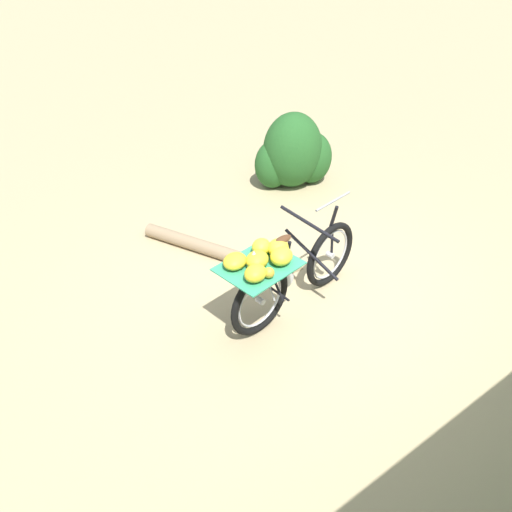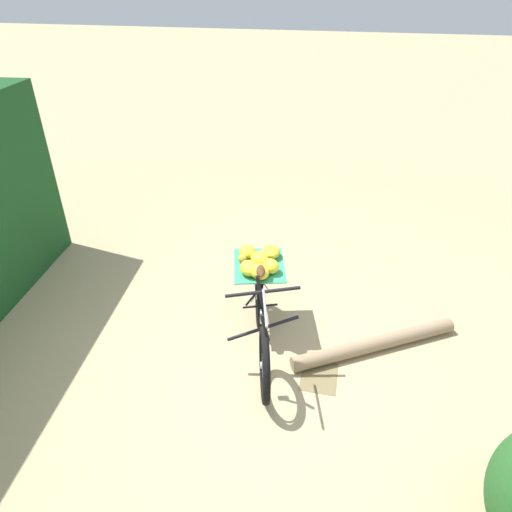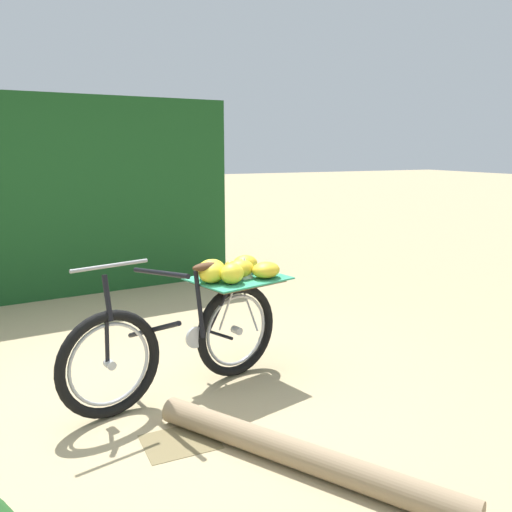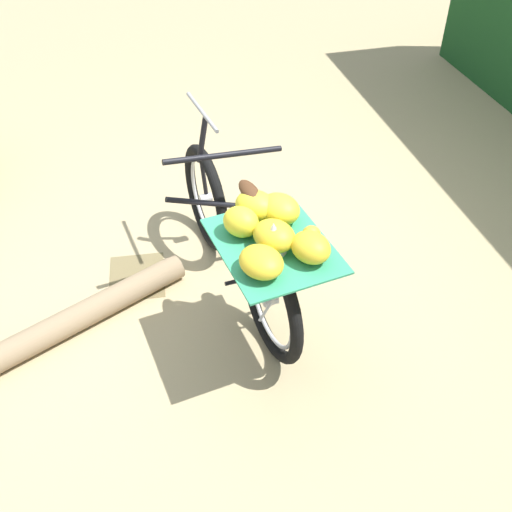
% 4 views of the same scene
% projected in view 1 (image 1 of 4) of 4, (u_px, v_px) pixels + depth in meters
% --- Properties ---
extents(ground_plane, '(60.00, 60.00, 0.00)m').
position_uv_depth(ground_plane, '(318.00, 302.00, 5.39)').
color(ground_plane, tan).
extents(bicycle, '(1.79, 0.88, 1.03)m').
position_uv_depth(bicycle, '(286.00, 270.00, 4.94)').
color(bicycle, black).
rests_on(bicycle, ground_plane).
extents(fallen_log, '(1.13, 1.73, 0.16)m').
position_uv_depth(fallen_log, '(215.00, 251.00, 6.01)').
color(fallen_log, '#937A5B').
rests_on(fallen_log, ground_plane).
extents(shrub_cluster, '(1.12, 0.77, 1.06)m').
position_uv_depth(shrub_cluster, '(294.00, 154.00, 7.27)').
color(shrub_cluster, '#235623').
rests_on(shrub_cluster, ground_plane).
extents(leaf_litter_patch, '(0.44, 0.36, 0.01)m').
position_uv_depth(leaf_litter_patch, '(279.00, 267.00, 5.88)').
color(leaf_litter_patch, olive).
rests_on(leaf_litter_patch, ground_plane).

